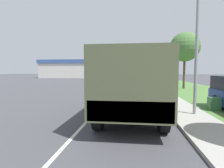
% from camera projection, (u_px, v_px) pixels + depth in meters
% --- Properties ---
extents(ground_plane, '(180.00, 180.00, 0.00)m').
position_uv_depth(ground_plane, '(124.00, 81.00, 37.82)').
color(ground_plane, '#424247').
extents(lane_centre_stripe, '(0.12, 120.00, 0.00)m').
position_uv_depth(lane_centre_stripe, '(124.00, 81.00, 37.82)').
color(lane_centre_stripe, silver).
rests_on(lane_centre_stripe, ground).
extents(sidewalk_right, '(1.80, 120.00, 0.12)m').
position_uv_depth(sidewalk_right, '(145.00, 81.00, 37.29)').
color(sidewalk_right, '#9E9B93').
rests_on(sidewalk_right, ground).
extents(grass_strip_right, '(7.00, 120.00, 0.02)m').
position_uv_depth(grass_strip_right, '(166.00, 81.00, 36.77)').
color(grass_strip_right, '#4C7538').
rests_on(grass_strip_right, ground).
extents(military_truck, '(2.55, 7.14, 2.85)m').
position_uv_depth(military_truck, '(131.00, 81.00, 8.21)').
color(military_truck, '#606647').
rests_on(military_truck, ground).
extents(car_nearest_ahead, '(1.82, 4.82, 1.63)m').
position_uv_depth(car_nearest_ahead, '(130.00, 82.00, 21.17)').
color(car_nearest_ahead, tan).
rests_on(car_nearest_ahead, ground).
extents(car_second_ahead, '(1.92, 4.34, 1.58)m').
position_uv_depth(car_second_ahead, '(132.00, 78.00, 34.81)').
color(car_second_ahead, maroon).
rests_on(car_second_ahead, ground).
extents(car_third_ahead, '(1.88, 4.29, 1.59)m').
position_uv_depth(car_third_ahead, '(120.00, 76.00, 48.26)').
color(car_third_ahead, silver).
rests_on(car_third_ahead, ground).
extents(lamp_post, '(1.69, 0.24, 6.87)m').
position_uv_depth(lamp_post, '(193.00, 24.00, 7.84)').
color(lamp_post, gray).
rests_on(lamp_post, sidewalk_right).
extents(tree_mid_right, '(3.46, 3.46, 6.68)m').
position_uv_depth(tree_mid_right, '(185.00, 47.00, 20.66)').
color(tree_mid_right, '#4C3D2D').
rests_on(tree_mid_right, grass_strip_right).
extents(utility_box, '(0.55, 0.45, 0.70)m').
position_uv_depth(utility_box, '(214.00, 104.00, 9.29)').
color(utility_box, '#3D7042').
rests_on(utility_box, grass_strip_right).
extents(building_distant, '(14.88, 12.92, 5.56)m').
position_uv_depth(building_distant, '(68.00, 69.00, 58.00)').
color(building_distant, beige).
rests_on(building_distant, ground).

